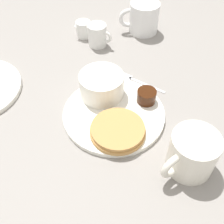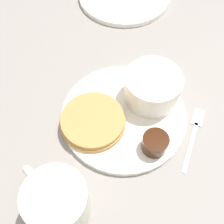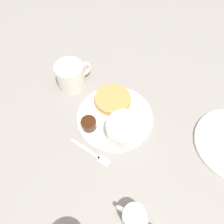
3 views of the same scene
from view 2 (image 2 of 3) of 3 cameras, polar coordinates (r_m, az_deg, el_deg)
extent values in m
plane|color=gray|center=(0.55, 2.34, -1.02)|extent=(4.00, 4.00, 0.00)
cylinder|color=white|center=(0.55, 2.36, -0.70)|extent=(0.24, 0.24, 0.01)
cylinder|color=#B78447|center=(0.53, -3.89, -2.02)|extent=(0.12, 0.12, 0.01)
cylinder|color=#B78447|center=(0.52, -3.95, -1.53)|extent=(0.12, 0.12, 0.01)
cylinder|color=white|center=(0.55, 8.19, 4.99)|extent=(0.11, 0.11, 0.06)
cylinder|color=white|center=(0.53, 8.53, 6.64)|extent=(0.09, 0.09, 0.01)
cylinder|color=#38190A|center=(0.50, 8.72, -6.26)|extent=(0.05, 0.05, 0.03)
cylinder|color=white|center=(0.56, 10.14, 3.93)|extent=(0.05, 0.05, 0.03)
sphere|color=white|center=(0.55, 10.45, 5.12)|extent=(0.03, 0.03, 0.03)
cylinder|color=silver|center=(0.45, -10.88, -17.77)|extent=(0.10, 0.10, 0.09)
torus|color=silver|center=(0.47, -15.08, -13.27)|extent=(0.02, 0.06, 0.06)
cube|color=silver|center=(0.54, 15.62, -6.74)|extent=(0.11, 0.03, 0.00)
cube|color=silver|center=(0.58, 17.09, -1.00)|extent=(0.04, 0.03, 0.00)
camera|label=1|loc=(0.46, -79.48, 23.29)|focal=45.00mm
camera|label=3|loc=(0.53, 79.66, 44.54)|focal=35.00mm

